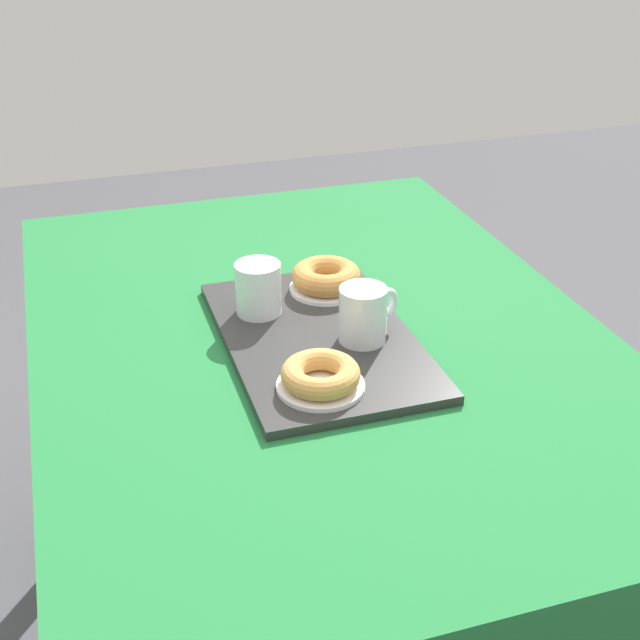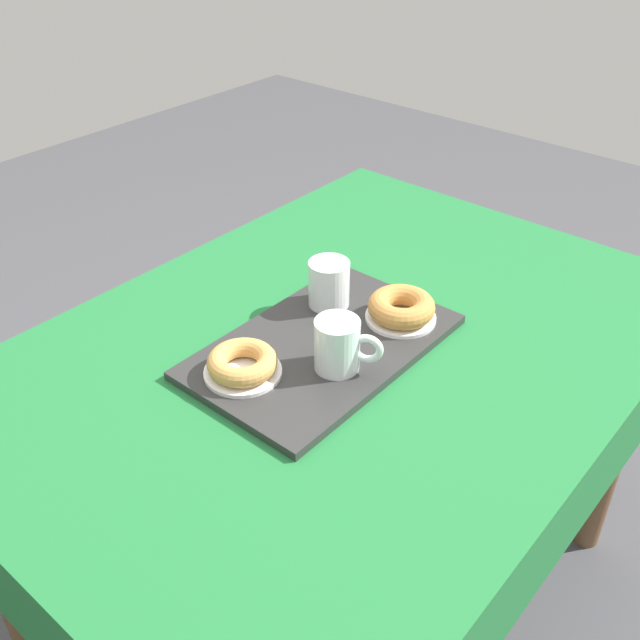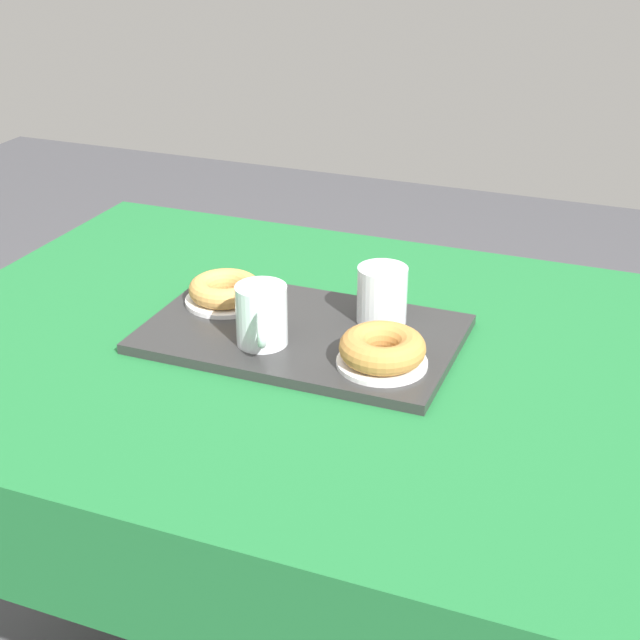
{
  "view_description": "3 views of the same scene",
  "coord_description": "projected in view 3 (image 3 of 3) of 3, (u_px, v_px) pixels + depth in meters",
  "views": [
    {
      "loc": [
        1.16,
        -0.36,
        1.41
      ],
      "look_at": [
        0.04,
        -0.01,
        0.77
      ],
      "focal_mm": 48.79,
      "sensor_mm": 36.0,
      "label": 1
    },
    {
      "loc": [
        0.8,
        0.63,
        1.47
      ],
      "look_at": [
        0.01,
        -0.05,
        0.76
      ],
      "focal_mm": 41.07,
      "sensor_mm": 36.0,
      "label": 2
    },
    {
      "loc": [
        -0.43,
        1.1,
        1.36
      ],
      "look_at": [
        0.03,
        -0.05,
        0.75
      ],
      "focal_mm": 51.98,
      "sensor_mm": 36.0,
      "label": 3
    }
  ],
  "objects": [
    {
      "name": "sugar_donut_left",
      "position": [
        382.0,
        348.0,
        1.25
      ],
      "size": [
        0.12,
        0.12,
        0.04
      ],
      "primitive_type": "torus",
      "color": "#BC7F3D",
      "rests_on": "donut_plate_left"
    },
    {
      "name": "tea_mug_left",
      "position": [
        262.0,
        317.0,
        1.3
      ],
      "size": [
        0.07,
        0.11,
        0.09
      ],
      "color": "white",
      "rests_on": "serving_tray"
    },
    {
      "name": "donut_plate_left",
      "position": [
        382.0,
        363.0,
        1.26
      ],
      "size": [
        0.12,
        0.12,
        0.01
      ],
      "primitive_type": "cylinder",
      "color": "white",
      "rests_on": "serving_tray"
    },
    {
      "name": "water_glass_near",
      "position": [
        382.0,
        297.0,
        1.36
      ],
      "size": [
        0.07,
        0.07,
        0.09
      ],
      "color": "white",
      "rests_on": "serving_tray"
    },
    {
      "name": "sugar_donut_right",
      "position": [
        225.0,
        289.0,
        1.43
      ],
      "size": [
        0.11,
        0.11,
        0.03
      ],
      "primitive_type": "torus",
      "color": "tan",
      "rests_on": "donut_plate_right"
    },
    {
      "name": "donut_plate_right",
      "position": [
        225.0,
        300.0,
        1.44
      ],
      "size": [
        0.12,
        0.12,
        0.01
      ],
      "primitive_type": "cylinder",
      "color": "white",
      "rests_on": "serving_tray"
    },
    {
      "name": "serving_tray",
      "position": [
        302.0,
        334.0,
        1.36
      ],
      "size": [
        0.45,
        0.28,
        0.02
      ],
      "primitive_type": "cube",
      "color": "#2D2D2D",
      "rests_on": "dining_table"
    },
    {
      "name": "dining_table",
      "position": [
        326.0,
        407.0,
        1.38
      ],
      "size": [
        1.25,
        0.89,
        0.73
      ],
      "color": "#1E6B33",
      "rests_on": "ground"
    }
  ]
}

